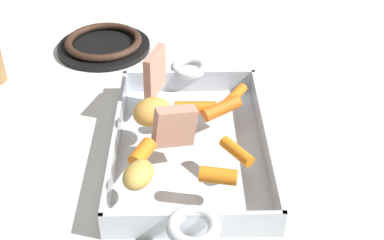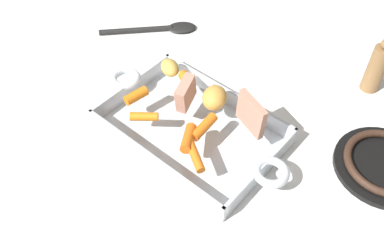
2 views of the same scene
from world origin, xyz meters
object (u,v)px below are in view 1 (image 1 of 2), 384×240
Objects in this scene: baby_carrot_northwest at (142,153)px; potato_near_roast at (138,175)px; roasting_dish at (191,145)px; baby_carrot_southwest at (237,151)px; stove_burner_rear at (104,44)px; roast_slice_thick at (174,126)px; potato_golden_large at (152,112)px; baby_carrot_southeast at (195,107)px; baby_carrot_center_right at (222,108)px; baby_carrot_center_left at (218,176)px; baby_carrot_northeast at (234,97)px; roast_slice_outer at (155,73)px.

baby_carrot_northwest is 0.82× the size of potato_near_roast.
roasting_dish is 8.13× the size of baby_carrot_southwest.
stove_burner_rear is at bearing 27.55° from roasting_dish.
roast_slice_thick is 0.06m from baby_carrot_northwest.
baby_carrot_southeast is at bearing -67.71° from potato_golden_large.
roast_slice_thick reaches higher than baby_carrot_center_right.
baby_carrot_center_left is 0.17m from potato_golden_large.
baby_carrot_northeast reaches higher than roasting_dish.
baby_carrot_northeast is 0.38m from stove_burner_rear.
baby_carrot_center_right is at bearing -77.86° from potato_golden_large.
baby_carrot_northwest is at bearing 136.39° from roasting_dish.
baby_carrot_northwest is at bearing 172.70° from potato_golden_large.
baby_carrot_southeast reaches higher than baby_carrot_southwest.
stove_burner_rear is at bearing 12.96° from potato_near_roast.
baby_carrot_center_right is at bearing 147.99° from baby_carrot_northeast.
roasting_dish is 6.47× the size of baby_carrot_northeast.
roast_slice_outer is 1.06× the size of baby_carrot_northeast.
stove_burner_rear is at bearing 14.72° from baby_carrot_northwest.
baby_carrot_center_left reaches higher than roasting_dish.
roast_slice_outer reaches higher than roasting_dish.
baby_carrot_center_left is at bearing -145.53° from roast_slice_thick.
baby_carrot_center_left is 0.71× the size of baby_carrot_northeast.
baby_carrot_southwest is at bearing -68.01° from potato_near_roast.
baby_carrot_center_right is 0.16m from baby_carrot_center_left.
baby_carrot_northeast is at bearing -41.90° from roast_slice_thick.
potato_golden_large is at bearing 78.46° from roasting_dish.
baby_carrot_southwest reaches higher than roasting_dish.
roasting_dish is 8.65× the size of potato_near_roast.
baby_carrot_northeast is 0.15m from potato_golden_large.
potato_golden_large is 0.36m from stove_burner_rear.
potato_near_roast reaches higher than roasting_dish.
potato_near_roast is 0.14m from potato_golden_large.
baby_carrot_southeast is 0.93× the size of baby_carrot_northeast.
potato_golden_large is at bearing 179.19° from roast_slice_outer.
roast_slice_outer reaches higher than baby_carrot_center_right.
potato_near_roast reaches higher than baby_carrot_northeast.
roast_slice_outer reaches higher than stove_burner_rear.
roasting_dish is at bearing -152.45° from stove_burner_rear.
potato_golden_large is (-0.03, 0.07, 0.01)m from baby_carrot_southeast.
baby_carrot_center_left is 0.26× the size of stove_burner_rear.
baby_carrot_northwest is 0.22× the size of stove_burner_rear.
roast_slice_thick is 1.06× the size of baby_carrot_southwest.
roast_slice_thick is 0.96× the size of potato_golden_large.
roasting_dish is at bearing 125.49° from baby_carrot_center_right.
roast_slice_thick is at bearing -157.78° from stove_burner_rear.
baby_carrot_northwest is at bearing 145.38° from baby_carrot_southeast.
potato_near_roast reaches higher than baby_carrot_center_left.
potato_near_roast is at bearing 151.63° from roast_slice_thick.
baby_carrot_northeast is at bearing -32.01° from baby_carrot_center_right.
stove_burner_rear is (0.28, 0.25, -0.05)m from baby_carrot_northeast.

